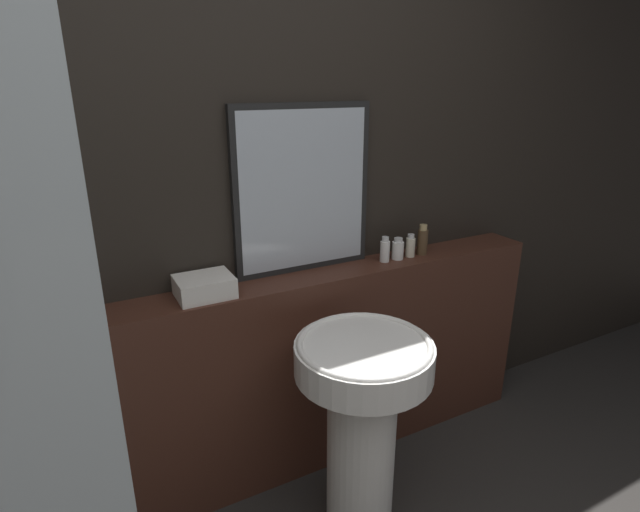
{
  "coord_description": "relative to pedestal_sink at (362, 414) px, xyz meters",
  "views": [
    {
      "loc": [
        -0.79,
        -0.25,
        1.73
      ],
      "look_at": [
        0.08,
        1.41,
        1.07
      ],
      "focal_mm": 28.0,
      "sensor_mm": 36.0,
      "label": 1
    }
  ],
  "objects": [
    {
      "name": "wall_back",
      "position": [
        -0.08,
        0.58,
        0.71
      ],
      "size": [
        8.0,
        0.06,
        2.5
      ],
      "color": "black",
      "rests_on": "ground_plane"
    },
    {
      "name": "vanity_counter",
      "position": [
        -0.08,
        0.44,
        -0.07
      ],
      "size": [
        2.52,
        0.21,
        0.94
      ],
      "color": "#422319",
      "rests_on": "ground_plane"
    },
    {
      "name": "pedestal_sink",
      "position": [
        0.0,
        0.0,
        0.0
      ],
      "size": [
        0.51,
        0.51,
        0.85
      ],
      "color": "white",
      "rests_on": "ground_plane"
    },
    {
      "name": "mirror",
      "position": [
        0.02,
        0.53,
        0.76
      ],
      "size": [
        0.62,
        0.03,
        0.7
      ],
      "color": "black",
      "rests_on": "vanity_counter"
    },
    {
      "name": "towel_stack",
      "position": [
        -0.45,
        0.44,
        0.45
      ],
      "size": [
        0.21,
        0.17,
        0.08
      ],
      "color": "silver",
      "rests_on": "vanity_counter"
    },
    {
      "name": "shampoo_bottle",
      "position": [
        0.39,
        0.44,
        0.46
      ],
      "size": [
        0.04,
        0.04,
        0.12
      ],
      "color": "white",
      "rests_on": "vanity_counter"
    },
    {
      "name": "conditioner_bottle",
      "position": [
        0.46,
        0.44,
        0.45
      ],
      "size": [
        0.05,
        0.05,
        0.1
      ],
      "color": "white",
      "rests_on": "vanity_counter"
    },
    {
      "name": "lotion_bottle",
      "position": [
        0.54,
        0.44,
        0.46
      ],
      "size": [
        0.04,
        0.04,
        0.11
      ],
      "color": "beige",
      "rests_on": "vanity_counter"
    },
    {
      "name": "body_wash_bottle",
      "position": [
        0.61,
        0.44,
        0.47
      ],
      "size": [
        0.05,
        0.05,
        0.15
      ],
      "color": "#4C3823",
      "rests_on": "vanity_counter"
    }
  ]
}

